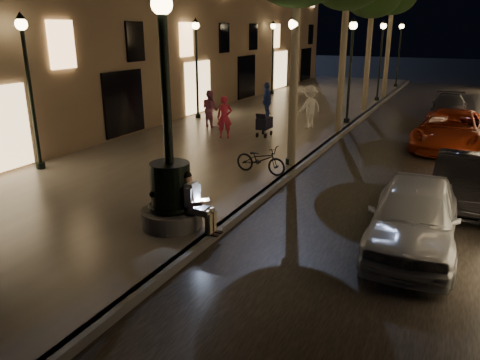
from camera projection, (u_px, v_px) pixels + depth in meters
The scene contains 23 objects.
ground at pixel (347, 131), 21.60m from camera, with size 120.00×120.00×0.00m, color black.
cobble_lane at pixel (416, 137), 20.36m from camera, with size 6.00×45.00×0.02m, color black.
promenade at pixel (267, 122), 23.22m from camera, with size 8.00×45.00×0.20m, color #615D55.
curb_strip at pixel (348, 129), 21.57m from camera, with size 0.25×45.00×0.20m, color #59595B.
fountain_lamppost at pixel (170, 184), 10.50m from camera, with size 1.40×1.40×5.21m.
seated_man_laptop at pixel (194, 200), 10.34m from camera, with size 0.99×0.34×1.36m.
lamp_curb_a at pixel (293, 72), 14.73m from camera, with size 0.36×0.36×4.81m.
lamp_curb_b at pixel (351, 58), 21.58m from camera, with size 0.36×0.36×4.81m.
lamp_curb_c at pixel (381, 50), 28.43m from camera, with size 0.36×0.36×4.81m.
lamp_curb_d at pixel (400, 46), 35.28m from camera, with size 0.36×0.36×4.81m.
lamp_left_a at pixel (28, 73), 14.23m from camera, with size 0.36×0.36×4.81m.
lamp_left_b at pixel (196, 56), 22.79m from camera, with size 0.36×0.36×4.81m.
lamp_left_c at pixel (273, 48), 31.36m from camera, with size 0.36×0.36×4.81m.
stroller at pixel (264, 123), 19.46m from camera, with size 0.47×1.09×1.12m.
car_front at pixel (414, 216), 9.93m from camera, with size 1.77×4.40×1.50m, color #B0B4B8.
car_second at pixel (462, 180), 12.56m from camera, with size 1.38×3.97×1.31m, color black.
car_third at pixel (451, 130), 18.29m from camera, with size 2.46×5.33×1.48m, color #992D13.
car_rear at pixel (449, 106), 24.59m from camera, with size 1.70×4.19×1.22m, color #2B2B30.
pedestrian_red at pixel (225, 117), 19.17m from camera, with size 0.62×0.41×1.71m, color #D42A4A.
pedestrian_pink at pixel (210, 108), 21.33m from camera, with size 0.81×0.63×1.68m, color #C06593.
pedestrian_white at pixel (309, 107), 21.09m from camera, with size 1.22×0.70×1.89m, color white.
pedestrian_blue at pixel (267, 101), 23.03m from camera, with size 1.07×0.44×1.82m, color navy.
bicycle at pixel (261, 159), 14.55m from camera, with size 0.59×1.69×0.89m, color black.
Camera 1 is at (4.73, -6.29, 4.55)m, focal length 35.00 mm.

